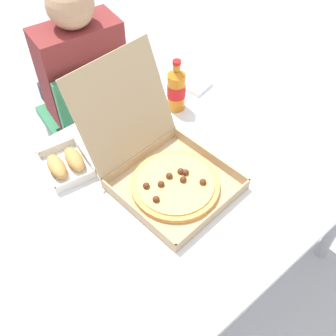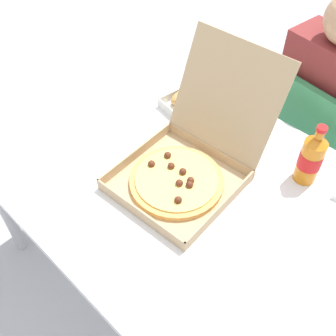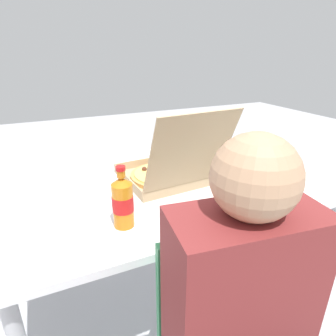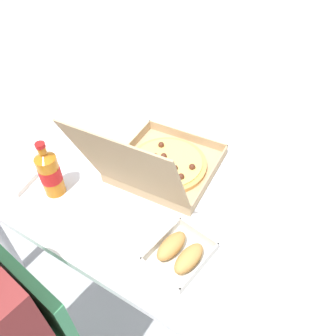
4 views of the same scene
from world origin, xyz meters
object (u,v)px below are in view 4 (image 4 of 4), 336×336
at_px(cola_bottle, 50,173).
at_px(paper_menu, 269,212).
at_px(bread_side_box, 180,253).
at_px(pizza_box_open, 162,165).
at_px(napkin_pile, 16,181).

height_order(cola_bottle, paper_menu, cola_bottle).
height_order(bread_side_box, paper_menu, bread_side_box).
bearing_deg(pizza_box_open, paper_menu, -174.53).
relative_size(pizza_box_open, napkin_pile, 4.75).
bearing_deg(paper_menu, cola_bottle, 47.51).
xyz_separation_m(bread_side_box, cola_bottle, (0.52, -0.00, 0.07)).
bearing_deg(pizza_box_open, cola_bottle, 43.28).
distance_m(pizza_box_open, napkin_pile, 0.54).
relative_size(cola_bottle, napkin_pile, 2.04).
xyz_separation_m(cola_bottle, napkin_pile, (0.15, 0.05, -0.08)).
relative_size(bread_side_box, paper_menu, 1.00).
relative_size(pizza_box_open, cola_bottle, 2.33).
xyz_separation_m(cola_bottle, paper_menu, (-0.69, -0.31, -0.09)).
distance_m(pizza_box_open, cola_bottle, 0.39).
bearing_deg(napkin_pile, cola_bottle, -162.93).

